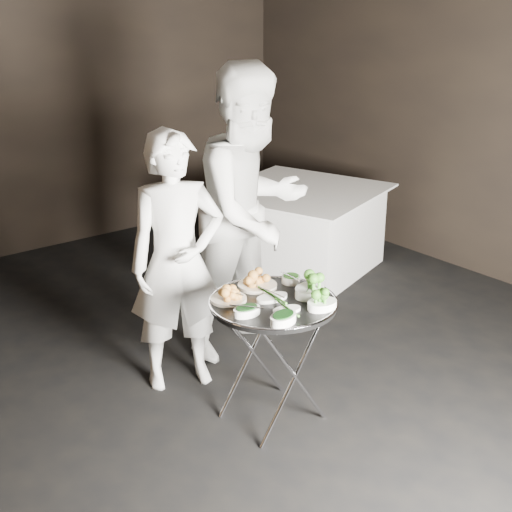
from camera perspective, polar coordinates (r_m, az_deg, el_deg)
floor at (r=4.18m, az=-1.22°, el=-13.50°), size 6.00×7.00×0.05m
tray_stand at (r=4.01m, az=1.35°, el=-7.94°), size 0.49×0.41×0.72m
serving_tray at (r=3.87m, az=1.39°, el=-3.76°), size 0.70×0.70×0.04m
potato_plate_a at (r=3.86m, az=-2.23°, el=-3.15°), size 0.20×0.20×0.07m
potato_plate_b at (r=4.02m, az=0.11°, el=-2.03°), size 0.22×0.22×0.08m
greens_bowl at (r=4.09m, az=2.82°, el=-1.77°), size 0.12×0.12×0.06m
asparagus_plate_a at (r=3.88m, az=1.29°, el=-3.26°), size 0.20×0.12×0.04m
asparagus_plate_b at (r=3.74m, az=2.47°, el=-4.25°), size 0.17×0.12×0.03m
spinach_bowl_a at (r=3.69m, az=-0.75°, el=-4.34°), size 0.16×0.11×0.06m
spinach_bowl_b at (r=3.61m, az=2.19°, el=-4.92°), size 0.19×0.15×0.07m
broccoli_bowl_a at (r=3.93m, az=4.31°, el=-2.65°), size 0.23×0.19×0.08m
broccoli_bowl_b at (r=3.78m, az=5.31°, el=-3.77°), size 0.18×0.15×0.07m
serving_utensils at (r=3.90m, az=0.94°, el=-2.59°), size 0.58×0.41×0.01m
waiter_left at (r=4.25m, az=-6.34°, el=-0.50°), size 0.67×0.55×1.59m
waiter_right at (r=4.63m, az=-0.27°, el=3.55°), size 1.00×0.81×1.91m
dining_table at (r=6.19m, az=3.52°, el=2.17°), size 1.25×1.25×0.72m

